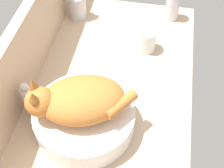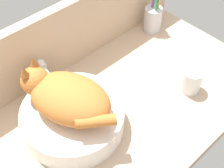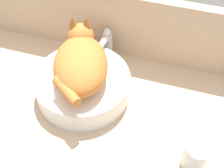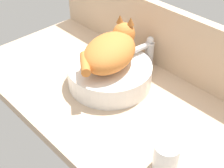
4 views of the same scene
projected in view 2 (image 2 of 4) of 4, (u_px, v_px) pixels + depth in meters
ground_plane at (101, 123)px, 102.19cm from camera, size 122.80×59.46×4.00cm
backsplash_panel at (45, 48)px, 104.86cm from camera, size 122.80×3.60×25.51cm
sink_basin at (73, 118)px, 96.01cm from camera, size 31.58×31.58×8.22cm
cat at (66, 96)px, 89.04cm from camera, size 24.43×31.40×14.00cm
faucet at (45, 76)px, 103.60cm from camera, size 4.28×11.86×13.60cm
toothbrush_cup at (153, 18)px, 127.67cm from camera, size 7.23×7.23×18.69cm
water_glass at (191, 81)px, 106.60cm from camera, size 7.21×7.21×8.88cm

